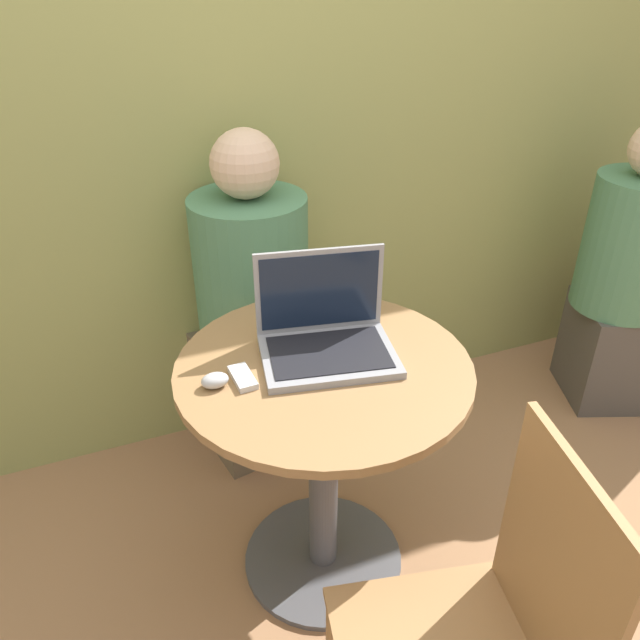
# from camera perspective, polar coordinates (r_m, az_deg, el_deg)

# --- Properties ---
(ground_plane) EXTENTS (12.00, 12.00, 0.00)m
(ground_plane) POSITION_cam_1_polar(r_m,az_deg,el_deg) (2.10, 0.29, -21.03)
(ground_plane) COLOR #9E704C
(back_wall) EXTENTS (7.00, 0.05, 2.60)m
(back_wall) POSITION_cam_1_polar(r_m,az_deg,el_deg) (2.09, -8.57, 20.83)
(back_wall) COLOR #939956
(back_wall) RESTS_ON ground_plane
(round_table) EXTENTS (0.76, 0.76, 0.75)m
(round_table) POSITION_cam_1_polar(r_m,az_deg,el_deg) (1.72, 0.33, -10.33)
(round_table) COLOR #4C4C51
(round_table) RESTS_ON ground_plane
(laptop) EXTENTS (0.38, 0.31, 0.25)m
(laptop) POSITION_cam_1_polar(r_m,az_deg,el_deg) (1.60, 0.50, -1.23)
(laptop) COLOR gray
(laptop) RESTS_ON round_table
(cell_phone) EXTENTS (0.05, 0.10, 0.02)m
(cell_phone) POSITION_cam_1_polar(r_m,az_deg,el_deg) (1.53, -7.08, -5.23)
(cell_phone) COLOR silver
(cell_phone) RESTS_ON round_table
(computer_mouse) EXTENTS (0.07, 0.05, 0.04)m
(computer_mouse) POSITION_cam_1_polar(r_m,az_deg,el_deg) (1.51, -9.59, -5.47)
(computer_mouse) COLOR #B2B2B7
(computer_mouse) RESTS_ON round_table
(person_seated) EXTENTS (0.44, 0.61, 1.20)m
(person_seated) POSITION_cam_1_polar(r_m,az_deg,el_deg) (2.24, -6.68, -0.50)
(person_seated) COLOR brown
(person_seated) RESTS_ON ground_plane
(person_background) EXTENTS (0.59, 0.50, 1.16)m
(person_background) POSITION_cam_1_polar(r_m,az_deg,el_deg) (2.76, 26.76, 2.05)
(person_background) COLOR #4C4742
(person_background) RESTS_ON ground_plane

